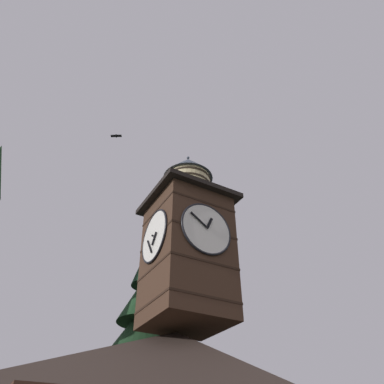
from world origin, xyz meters
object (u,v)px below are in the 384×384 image
object	(u,v)px
moon	(164,351)
pine_tree_behind	(143,371)
clock_tower	(187,238)
flying_bird_high	(116,136)

from	to	relation	value
moon	pine_tree_behind	bearing A→B (deg)	62.04
clock_tower	flying_bird_high	bearing A→B (deg)	-50.24
moon	flying_bird_high	distance (m)	27.56
pine_tree_behind	flying_bird_high	world-z (taller)	flying_bird_high
pine_tree_behind	clock_tower	bearing A→B (deg)	85.87
clock_tower	pine_tree_behind	distance (m)	7.27
pine_tree_behind	flying_bird_high	size ratio (longest dim) A/B	19.13
clock_tower	pine_tree_behind	xyz separation A→B (m)	(-0.38, -5.26, -5.01)
pine_tree_behind	flying_bird_high	distance (m)	14.33
clock_tower	flying_bird_high	size ratio (longest dim) A/B	13.22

